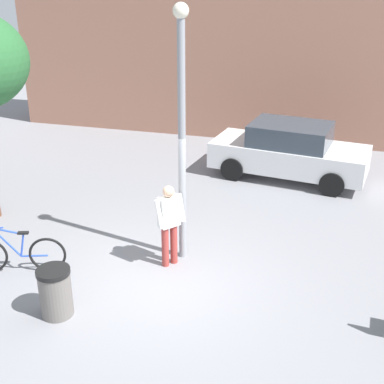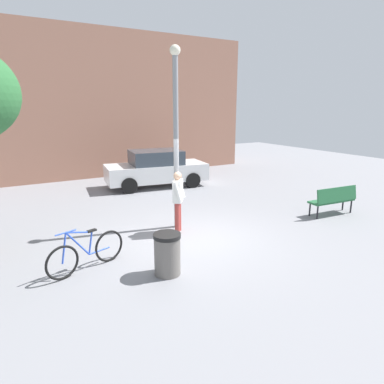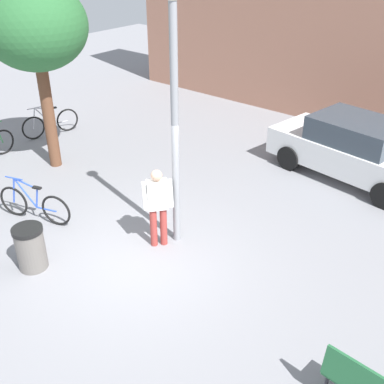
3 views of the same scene
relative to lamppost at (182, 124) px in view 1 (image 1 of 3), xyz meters
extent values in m
plane|color=gray|center=(-0.20, -0.98, -2.76)|extent=(36.00, 36.00, 0.00)
cube|color=#9E6B56|center=(-0.20, 9.00, 0.66)|extent=(16.60, 2.00, 6.85)
cylinder|color=gray|center=(0.00, 0.00, -0.46)|extent=(0.14, 0.14, 4.60)
sphere|color=#F2EACC|center=(0.00, 0.00, 1.96)|extent=(0.28, 0.28, 0.28)
cylinder|color=#9E3833|center=(-0.09, -0.29, -2.33)|extent=(0.14, 0.14, 0.85)
cylinder|color=#9E3833|center=(-0.22, -0.45, -2.33)|extent=(0.14, 0.14, 0.85)
cube|color=white|center=(-0.16, -0.37, -1.61)|extent=(0.42, 0.45, 0.60)
sphere|color=tan|center=(-0.16, -0.37, -1.20)|extent=(0.22, 0.22, 0.22)
cylinder|color=white|center=(0.04, -0.20, -1.58)|extent=(0.24, 0.21, 0.55)
cylinder|color=white|center=(-0.27, -0.59, -1.58)|extent=(0.24, 0.21, 0.55)
torus|color=black|center=(-2.33, -1.23, -2.40)|extent=(0.69, 0.27, 0.71)
cylinder|color=blue|center=(-3.03, -1.46, -2.12)|extent=(0.48, 0.19, 0.64)
cylinder|color=blue|center=(-2.98, -1.45, -1.88)|extent=(0.56, 0.22, 0.18)
cylinder|color=blue|center=(-2.76, -1.37, -2.19)|extent=(0.14, 0.08, 0.48)
cylinder|color=blue|center=(-2.57, -1.31, -2.43)|extent=(0.49, 0.19, 0.04)
cube|color=black|center=(-2.71, -1.36, -1.93)|extent=(0.22, 0.14, 0.04)
cube|color=silver|center=(1.59, 4.93, -2.14)|extent=(4.40, 2.28, 0.70)
cube|color=#333D47|center=(1.59, 4.93, -1.51)|extent=(2.30, 1.84, 0.60)
cylinder|color=black|center=(3.04, 5.53, -2.44)|extent=(0.66, 0.31, 0.64)
cylinder|color=black|center=(2.81, 3.95, -2.44)|extent=(0.66, 0.31, 0.64)
cylinder|color=black|center=(0.37, 5.91, -2.44)|extent=(0.66, 0.31, 0.64)
cylinder|color=black|center=(0.14, 4.33, -2.44)|extent=(0.66, 0.31, 0.64)
cylinder|color=#66605B|center=(-1.48, -2.42, -2.36)|extent=(0.53, 0.53, 0.79)
cylinder|color=black|center=(-1.48, -2.42, -1.93)|extent=(0.56, 0.56, 0.08)
camera|label=1|loc=(2.63, -8.64, 2.57)|focal=47.78mm
camera|label=2|loc=(-4.24, -8.17, 0.58)|focal=31.74mm
camera|label=3|loc=(5.38, -6.04, 2.88)|focal=44.53mm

